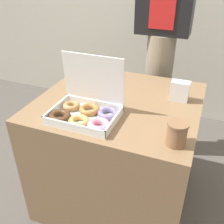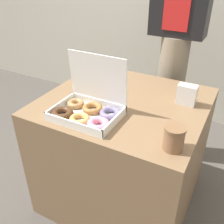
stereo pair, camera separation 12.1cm
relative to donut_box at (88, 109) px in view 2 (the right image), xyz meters
name	(u,v)px [view 2 (the right image)]	position (x,y,z in m)	size (l,w,h in m)	color
ground_plane	(122,193)	(0.09, 0.23, -0.79)	(14.00, 14.00, 0.00)	#4C4742
table	(123,152)	(0.09, 0.23, -0.41)	(0.89, 0.82, 0.75)	brown
donut_box	(88,109)	(0.00, 0.00, 0.00)	(0.36, 0.26, 0.29)	white
coffee_cup	(174,138)	(0.45, -0.05, 0.01)	(0.09, 0.09, 0.11)	#8C6042
napkin_holder	(187,95)	(0.40, 0.36, 0.01)	(0.10, 0.06, 0.11)	silver
person_customer	(178,27)	(0.19, 0.83, 0.25)	(0.36, 0.22, 1.83)	gray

